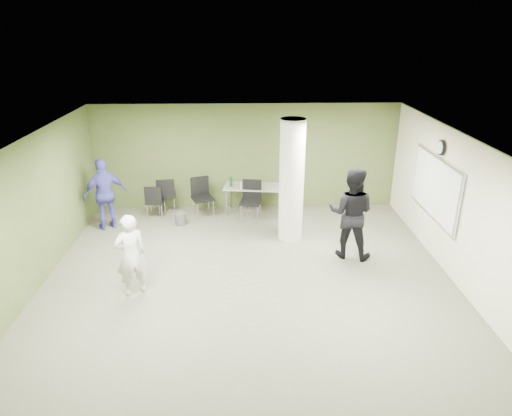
{
  "coord_description": "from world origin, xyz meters",
  "views": [
    {
      "loc": [
        -0.11,
        -7.68,
        4.69
      ],
      "look_at": [
        0.17,
        1.0,
        1.16
      ],
      "focal_mm": 32.0,
      "sensor_mm": 36.0,
      "label": 1
    }
  ],
  "objects_px": {
    "chair_back_left": "(155,199)",
    "man_black": "(351,213)",
    "woman_white": "(131,255)",
    "man_blue": "(105,194)",
    "folding_table": "(253,188)"
  },
  "relations": [
    {
      "from": "chair_back_left",
      "to": "man_black",
      "type": "height_order",
      "value": "man_black"
    },
    {
      "from": "man_black",
      "to": "woman_white",
      "type": "bearing_deg",
      "value": 38.18
    },
    {
      "from": "chair_back_left",
      "to": "man_blue",
      "type": "relative_size",
      "value": 0.51
    },
    {
      "from": "chair_back_left",
      "to": "man_black",
      "type": "bearing_deg",
      "value": 158.1
    },
    {
      "from": "folding_table",
      "to": "man_blue",
      "type": "relative_size",
      "value": 0.92
    },
    {
      "from": "man_black",
      "to": "man_blue",
      "type": "relative_size",
      "value": 1.13
    },
    {
      "from": "man_black",
      "to": "folding_table",
      "type": "bearing_deg",
      "value": -30.75
    },
    {
      "from": "woman_white",
      "to": "man_blue",
      "type": "xyz_separation_m",
      "value": [
        -1.26,
        2.98,
        0.09
      ]
    },
    {
      "from": "chair_back_left",
      "to": "man_blue",
      "type": "bearing_deg",
      "value": 31.84
    },
    {
      "from": "chair_back_left",
      "to": "woman_white",
      "type": "xyz_separation_m",
      "value": [
        0.21,
        -3.54,
        0.27
      ]
    },
    {
      "from": "folding_table",
      "to": "man_black",
      "type": "relative_size",
      "value": 0.82
    },
    {
      "from": "woman_white",
      "to": "man_black",
      "type": "xyz_separation_m",
      "value": [
        4.31,
        1.36,
        0.2
      ]
    },
    {
      "from": "man_blue",
      "to": "man_black",
      "type": "bearing_deg",
      "value": 133.77
    },
    {
      "from": "man_black",
      "to": "man_blue",
      "type": "height_order",
      "value": "man_black"
    },
    {
      "from": "folding_table",
      "to": "man_black",
      "type": "distance_m",
      "value": 3.2
    }
  ]
}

